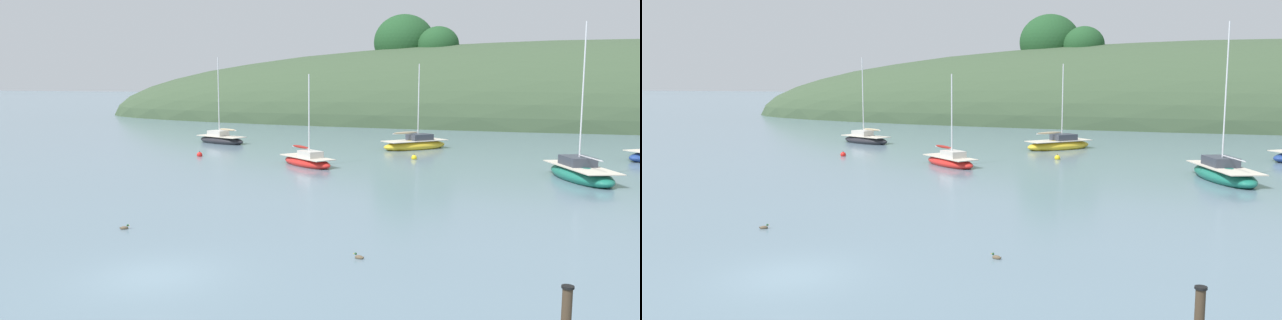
% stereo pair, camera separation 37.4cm
% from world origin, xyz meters
% --- Properties ---
extents(ground_plane, '(400.00, 400.00, 0.00)m').
position_xyz_m(ground_plane, '(0.00, 0.00, 0.00)').
color(ground_plane, slate).
extents(far_shoreline_hill, '(150.00, 36.00, 26.29)m').
position_xyz_m(far_shoreline_hill, '(24.97, 74.99, 0.11)').
color(far_shoreline_hill, '#384C33').
rests_on(far_shoreline_hill, ground).
extents(sailboat_red_portside, '(5.90, 4.00, 8.29)m').
position_xyz_m(sailboat_red_portside, '(-14.73, 37.73, 0.36)').
color(sailboat_red_portside, '#232328').
rests_on(sailboat_red_portside, ground).
extents(sailboat_blue_center, '(4.48, 7.39, 9.92)m').
position_xyz_m(sailboat_blue_center, '(15.64, 23.97, 0.42)').
color(sailboat_blue_center, '#196B56').
rests_on(sailboat_blue_center, ground).
extents(sailboat_yellow_far, '(5.18, 4.74, 6.71)m').
position_xyz_m(sailboat_yellow_far, '(-2.45, 25.43, 0.34)').
color(sailboat_yellow_far, red).
rests_on(sailboat_yellow_far, ground).
extents(sailboat_teal_outer, '(6.11, 5.96, 7.63)m').
position_xyz_m(sailboat_teal_outer, '(3.72, 37.84, 0.39)').
color(sailboat_teal_outer, gold).
rests_on(sailboat_teal_outer, ground).
extents(mooring_buoy_channel, '(0.44, 0.44, 0.54)m').
position_xyz_m(mooring_buoy_channel, '(-12.26, 28.14, 0.12)').
color(mooring_buoy_channel, red).
rests_on(mooring_buoy_channel, ground).
extents(mooring_buoy_outer, '(0.44, 0.44, 0.54)m').
position_xyz_m(mooring_buoy_outer, '(4.50, 30.91, 0.12)').
color(mooring_buoy_outer, yellow).
rests_on(mooring_buoy_outer, ground).
extents(duck_lone_left, '(0.42, 0.28, 0.24)m').
position_xyz_m(duck_lone_left, '(5.96, 3.74, 0.05)').
color(duck_lone_left, brown).
rests_on(duck_lone_left, ground).
extents(duck_trailing, '(0.40, 0.33, 0.24)m').
position_xyz_m(duck_trailing, '(-4.49, 5.32, 0.05)').
color(duck_trailing, brown).
rests_on(duck_trailing, ground).
extents(jetty_piling, '(0.30, 0.30, 1.46)m').
position_xyz_m(jetty_piling, '(12.26, -1.94, 0.75)').
color(jetty_piling, '#423323').
rests_on(jetty_piling, ground).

